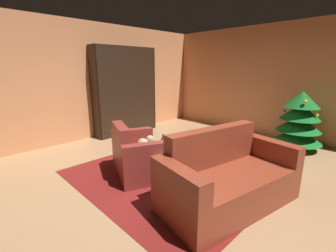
{
  "coord_description": "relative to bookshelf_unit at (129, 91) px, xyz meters",
  "views": [
    {
      "loc": [
        2.29,
        -2.53,
        1.65
      ],
      "look_at": [
        -0.35,
        0.06,
        0.7
      ],
      "focal_mm": 24.7,
      "sensor_mm": 36.0,
      "label": 1
    }
  ],
  "objects": [
    {
      "name": "bookshelf_unit",
      "position": [
        0.0,
        0.0,
        0.0
      ],
      "size": [
        0.36,
        1.67,
        2.13
      ],
      "color": "black",
      "rests_on": "ground"
    },
    {
      "name": "couch_red",
      "position": [
        3.54,
        -1.1,
        -0.75
      ],
      "size": [
        1.12,
        1.86,
        0.91
      ],
      "color": "maroon",
      "rests_on": "ground"
    },
    {
      "name": "ground_plane",
      "position": [
        2.58,
        -0.89,
        -1.06
      ],
      "size": [
        7.6,
        7.6,
        0.0
      ],
      "primitive_type": "plane",
      "color": "#98724C"
    },
    {
      "name": "book_stack_on_table",
      "position": [
        2.55,
        -1.23,
        -0.58
      ],
      "size": [
        0.2,
        0.18,
        0.11
      ],
      "color": "#398B4D",
      "rests_on": "coffee_table"
    },
    {
      "name": "bottle_on_table",
      "position": [
        2.41,
        -1.11,
        -0.55
      ],
      "size": [
        0.06,
        0.06,
        0.23
      ],
      "color": "navy",
      "rests_on": "coffee_table"
    },
    {
      "name": "coffee_table",
      "position": [
        2.57,
        -1.19,
        -0.68
      ],
      "size": [
        0.64,
        0.64,
        0.43
      ],
      "color": "black",
      "rests_on": "ground"
    },
    {
      "name": "decorated_tree",
      "position": [
        3.49,
        1.67,
        -0.46
      ],
      "size": [
        0.93,
        0.93,
        1.19
      ],
      "color": "brown",
      "rests_on": "ground"
    },
    {
      "name": "wall_left",
      "position": [
        -0.25,
        -0.89,
        0.25
      ],
      "size": [
        0.06,
        6.46,
        2.63
      ],
      "primitive_type": "cube",
      "color": "#CF8150",
      "rests_on": "ground"
    },
    {
      "name": "area_rug",
      "position": [
        2.54,
        -1.13,
        -1.06
      ],
      "size": [
        2.83,
        2.36,
        0.01
      ],
      "primitive_type": "cube",
      "color": "maroon",
      "rests_on": "ground"
    },
    {
      "name": "wall_back",
      "position": [
        2.58,
        2.31,
        0.25
      ],
      "size": [
        5.72,
        0.06,
        2.63
      ],
      "primitive_type": "cube",
      "color": "#CF8150",
      "rests_on": "ground"
    },
    {
      "name": "armchair_red",
      "position": [
        2.13,
        -1.4,
        -0.77
      ],
      "size": [
        1.15,
        1.0,
        0.82
      ],
      "color": "maroon",
      "rests_on": "ground"
    }
  ]
}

